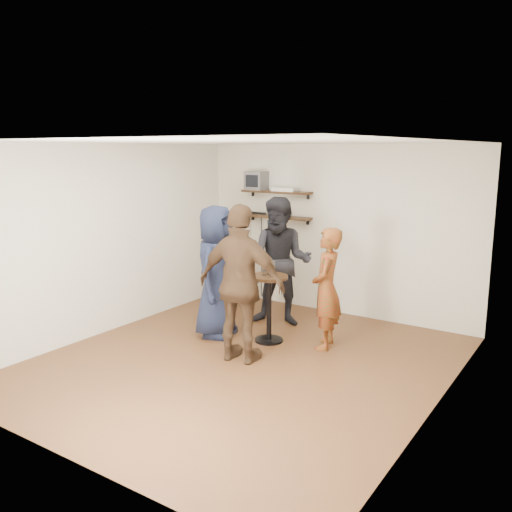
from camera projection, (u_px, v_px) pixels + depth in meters
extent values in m
cube|color=#4C2E18|center=(243.00, 364.00, 6.52)|extent=(4.50, 5.00, 0.04)
cube|color=white|center=(242.00, 140.00, 6.01)|extent=(4.50, 5.00, 0.04)
cube|color=beige|center=(336.00, 230.00, 8.32)|extent=(4.50, 0.04, 2.60)
cube|color=beige|center=(57.00, 309.00, 4.20)|extent=(4.50, 0.04, 2.60)
cube|color=beige|center=(108.00, 239.00, 7.49)|extent=(0.04, 5.00, 2.60)
cube|color=beige|center=(443.00, 283.00, 5.03)|extent=(0.04, 5.00, 2.60)
cube|color=black|center=(276.00, 192.00, 8.64)|extent=(1.20, 0.25, 0.04)
cube|color=black|center=(276.00, 217.00, 8.72)|extent=(1.20, 0.25, 0.04)
cube|color=#59595B|center=(257.00, 181.00, 8.81)|extent=(0.32, 0.30, 0.30)
cube|color=silver|center=(286.00, 189.00, 8.53)|extent=(0.40, 0.24, 0.06)
cube|color=black|center=(282.00, 213.00, 8.64)|extent=(0.22, 0.10, 0.10)
cube|color=black|center=(258.00, 213.00, 8.96)|extent=(0.30, 0.05, 0.03)
cube|color=black|center=(232.00, 270.00, 9.06)|extent=(0.48, 0.48, 0.04)
cylinder|color=black|center=(217.00, 287.00, 9.06)|extent=(0.04, 0.04, 0.52)
cylinder|color=black|center=(235.00, 290.00, 8.86)|extent=(0.04, 0.04, 0.52)
cylinder|color=black|center=(230.00, 282.00, 9.36)|extent=(0.04, 0.04, 0.52)
cylinder|color=black|center=(248.00, 285.00, 9.16)|extent=(0.04, 0.04, 0.52)
cylinder|color=white|center=(232.00, 260.00, 9.03)|extent=(0.14, 0.14, 0.29)
cylinder|color=#2E681D|center=(231.00, 242.00, 8.98)|extent=(0.01, 0.07, 0.54)
cone|color=silver|center=(229.00, 222.00, 8.94)|extent=(0.07, 0.08, 0.12)
cylinder|color=#2E681D|center=(233.00, 241.00, 8.96)|extent=(0.03, 0.05, 0.60)
cone|color=silver|center=(235.00, 219.00, 8.89)|extent=(0.10, 0.12, 0.12)
cylinder|color=#2E681D|center=(231.00, 239.00, 8.94)|extent=(0.09, 0.08, 0.65)
cone|color=silver|center=(230.00, 216.00, 8.84)|extent=(0.13, 0.12, 0.13)
cylinder|color=black|center=(269.00, 277.00, 7.07)|extent=(0.49, 0.49, 0.04)
cylinder|color=black|center=(269.00, 309.00, 7.15)|extent=(0.07, 0.07, 0.83)
cylinder|color=black|center=(269.00, 340.00, 7.23)|extent=(0.38, 0.38, 0.03)
cylinder|color=silver|center=(264.00, 275.00, 7.08)|extent=(0.06, 0.06, 0.00)
cylinder|color=silver|center=(264.00, 272.00, 7.07)|extent=(0.01, 0.01, 0.09)
cylinder|color=silver|center=(264.00, 264.00, 7.05)|extent=(0.07, 0.07, 0.11)
cylinder|color=tan|center=(264.00, 266.00, 7.06)|extent=(0.06, 0.06, 0.06)
cylinder|color=silver|center=(272.00, 277.00, 6.98)|extent=(0.06, 0.06, 0.00)
cylinder|color=silver|center=(272.00, 273.00, 6.98)|extent=(0.01, 0.01, 0.09)
cylinder|color=silver|center=(272.00, 266.00, 6.96)|extent=(0.07, 0.07, 0.11)
cylinder|color=tan|center=(272.00, 268.00, 6.96)|extent=(0.06, 0.06, 0.06)
cylinder|color=silver|center=(269.00, 274.00, 7.13)|extent=(0.07, 0.07, 0.00)
cylinder|color=silver|center=(269.00, 270.00, 7.12)|extent=(0.01, 0.01, 0.10)
cylinder|color=silver|center=(269.00, 262.00, 7.10)|extent=(0.07, 0.07, 0.12)
cylinder|color=tan|center=(269.00, 264.00, 7.10)|extent=(0.07, 0.07, 0.07)
cylinder|color=silver|center=(271.00, 275.00, 7.06)|extent=(0.06, 0.06, 0.00)
cylinder|color=silver|center=(271.00, 272.00, 7.05)|extent=(0.01, 0.01, 0.09)
cylinder|color=silver|center=(271.00, 265.00, 7.03)|extent=(0.07, 0.07, 0.11)
cylinder|color=tan|center=(271.00, 266.00, 7.04)|extent=(0.06, 0.06, 0.06)
imported|color=red|center=(326.00, 289.00, 6.88)|extent=(0.52, 0.65, 1.56)
imported|color=black|center=(281.00, 262.00, 7.77)|extent=(1.08, 0.96, 1.86)
imported|color=black|center=(216.00, 271.00, 7.31)|extent=(0.77, 0.99, 1.80)
imported|color=#3F2B1B|center=(241.00, 284.00, 6.39)|extent=(1.16, 0.58, 1.90)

